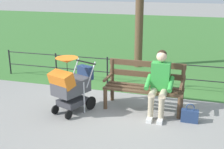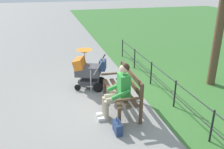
# 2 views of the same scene
# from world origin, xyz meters

# --- Properties ---
(ground_plane) EXTENTS (60.00, 60.00, 0.00)m
(ground_plane) POSITION_xyz_m (0.00, 0.00, 0.00)
(ground_plane) COLOR gray
(park_bench) EXTENTS (1.61, 0.63, 0.96)m
(park_bench) POSITION_xyz_m (-0.46, -0.12, 0.53)
(park_bench) COLOR brown
(park_bench) RESTS_ON ground
(person_on_bench) EXTENTS (0.54, 0.74, 1.28)m
(person_on_bench) POSITION_xyz_m (-0.79, 0.11, 0.68)
(person_on_bench) COLOR tan
(person_on_bench) RESTS_ON ground
(stroller) EXTENTS (0.78, 1.00, 1.15)m
(stroller) POSITION_xyz_m (0.90, 0.52, 0.59)
(stroller) COLOR black
(stroller) RESTS_ON ground
(handbag) EXTENTS (0.32, 0.14, 0.37)m
(handbag) POSITION_xyz_m (-1.41, 0.31, 0.13)
(handbag) COLOR navy
(handbag) RESTS_ON ground
(park_fence) EXTENTS (7.23, 0.04, 0.70)m
(park_fence) POSITION_xyz_m (0.00, -1.33, 0.42)
(park_fence) COLOR black
(park_fence) RESTS_ON ground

